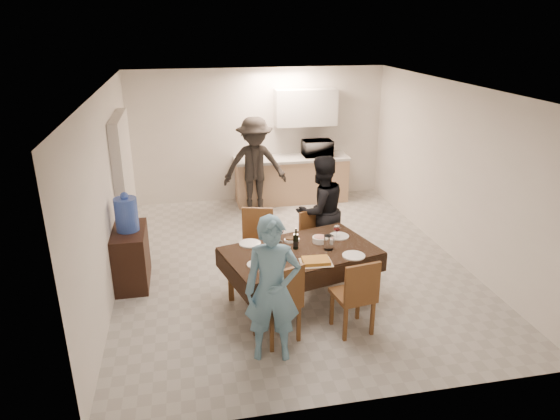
{
  "coord_description": "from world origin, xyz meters",
  "views": [
    {
      "loc": [
        -1.47,
        -6.61,
        3.45
      ],
      "look_at": [
        -0.22,
        -0.3,
        0.98
      ],
      "focal_mm": 32.0,
      "sensor_mm": 36.0,
      "label": 1
    }
  ],
  "objects_px": {
    "water_jug": "(126,214)",
    "person_far": "(320,211)",
    "dining_table": "(300,252)",
    "wine_bottle": "(296,239)",
    "console": "(131,257)",
    "water_pitcher": "(329,243)",
    "savoury_tart": "(316,261)",
    "microwave": "(317,148)",
    "person_near": "(272,290)",
    "person_kitchen": "(255,166)"
  },
  "relations": [
    {
      "from": "dining_table",
      "to": "console",
      "type": "height_order",
      "value": "console"
    },
    {
      "from": "microwave",
      "to": "person_near",
      "type": "bearing_deg",
      "value": 69.65
    },
    {
      "from": "dining_table",
      "to": "person_near",
      "type": "height_order",
      "value": "person_near"
    },
    {
      "from": "console",
      "to": "water_jug",
      "type": "bearing_deg",
      "value": 90.0
    },
    {
      "from": "wine_bottle",
      "to": "water_pitcher",
      "type": "bearing_deg",
      "value": -14.04
    },
    {
      "from": "dining_table",
      "to": "person_far",
      "type": "distance_m",
      "value": 1.19
    },
    {
      "from": "dining_table",
      "to": "person_near",
      "type": "bearing_deg",
      "value": -132.71
    },
    {
      "from": "console",
      "to": "savoury_tart",
      "type": "xyz_separation_m",
      "value": [
        2.26,
        -1.29,
        0.35
      ]
    },
    {
      "from": "wine_bottle",
      "to": "water_pitcher",
      "type": "xyz_separation_m",
      "value": [
        0.4,
        -0.1,
        -0.05
      ]
    },
    {
      "from": "console",
      "to": "person_far",
      "type": "relative_size",
      "value": 0.52
    },
    {
      "from": "dining_table",
      "to": "console",
      "type": "xyz_separation_m",
      "value": [
        -2.16,
        0.91,
        -0.3
      ]
    },
    {
      "from": "water_jug",
      "to": "microwave",
      "type": "relative_size",
      "value": 0.8
    },
    {
      "from": "savoury_tart",
      "to": "console",
      "type": "bearing_deg",
      "value": 150.3
    },
    {
      "from": "person_far",
      "to": "person_kitchen",
      "type": "height_order",
      "value": "person_kitchen"
    },
    {
      "from": "dining_table",
      "to": "person_near",
      "type": "relative_size",
      "value": 1.28
    },
    {
      "from": "dining_table",
      "to": "person_far",
      "type": "height_order",
      "value": "person_far"
    },
    {
      "from": "water_jug",
      "to": "microwave",
      "type": "bearing_deg",
      "value": 40.01
    },
    {
      "from": "console",
      "to": "person_far",
      "type": "bearing_deg",
      "value": 2.93
    },
    {
      "from": "water_jug",
      "to": "person_kitchen",
      "type": "height_order",
      "value": "person_kitchen"
    },
    {
      "from": "wine_bottle",
      "to": "microwave",
      "type": "relative_size",
      "value": 0.49
    },
    {
      "from": "savoury_tart",
      "to": "person_far",
      "type": "xyz_separation_m",
      "value": [
        0.45,
        1.43,
        0.07
      ]
    },
    {
      "from": "console",
      "to": "wine_bottle",
      "type": "xyz_separation_m",
      "value": [
        2.11,
        -0.86,
        0.47
      ]
    },
    {
      "from": "dining_table",
      "to": "wine_bottle",
      "type": "distance_m",
      "value": 0.19
    },
    {
      "from": "water_pitcher",
      "to": "savoury_tart",
      "type": "relative_size",
      "value": 0.5
    },
    {
      "from": "savoury_tart",
      "to": "microwave",
      "type": "xyz_separation_m",
      "value": [
        1.13,
        4.14,
        0.31
      ]
    },
    {
      "from": "wine_bottle",
      "to": "savoury_tart",
      "type": "bearing_deg",
      "value": -70.77
    },
    {
      "from": "person_kitchen",
      "to": "microwave",
      "type": "bearing_deg",
      "value": 18.86
    },
    {
      "from": "person_far",
      "to": "savoury_tart",
      "type": "bearing_deg",
      "value": 53.29
    },
    {
      "from": "dining_table",
      "to": "console",
      "type": "relative_size",
      "value": 2.42
    },
    {
      "from": "console",
      "to": "savoury_tart",
      "type": "bearing_deg",
      "value": -29.7
    },
    {
      "from": "water_pitcher",
      "to": "microwave",
      "type": "bearing_deg",
      "value": 76.94
    },
    {
      "from": "wine_bottle",
      "to": "water_pitcher",
      "type": "distance_m",
      "value": 0.41
    },
    {
      "from": "water_jug",
      "to": "person_near",
      "type": "relative_size",
      "value": 0.28
    },
    {
      "from": "microwave",
      "to": "person_near",
      "type": "distance_m",
      "value": 5.14
    },
    {
      "from": "savoury_tart",
      "to": "person_near",
      "type": "bearing_deg",
      "value": -134.13
    },
    {
      "from": "water_jug",
      "to": "savoury_tart",
      "type": "bearing_deg",
      "value": -29.7
    },
    {
      "from": "dining_table",
      "to": "console",
      "type": "bearing_deg",
      "value": 142.09
    },
    {
      "from": "wine_bottle",
      "to": "dining_table",
      "type": "bearing_deg",
      "value": -45.0
    },
    {
      "from": "water_jug",
      "to": "person_far",
      "type": "xyz_separation_m",
      "value": [
        2.71,
        0.14,
        -0.2
      ]
    },
    {
      "from": "dining_table",
      "to": "person_kitchen",
      "type": "height_order",
      "value": "person_kitchen"
    },
    {
      "from": "microwave",
      "to": "wine_bottle",
      "type": "bearing_deg",
      "value": 70.91
    },
    {
      "from": "water_pitcher",
      "to": "microwave",
      "type": "distance_m",
      "value": 3.92
    },
    {
      "from": "water_pitcher",
      "to": "microwave",
      "type": "relative_size",
      "value": 0.33
    },
    {
      "from": "savoury_tart",
      "to": "microwave",
      "type": "bearing_deg",
      "value": 74.68
    },
    {
      "from": "person_kitchen",
      "to": "savoury_tart",
      "type": "bearing_deg",
      "value": -87.17
    },
    {
      "from": "dining_table",
      "to": "person_kitchen",
      "type": "relative_size",
      "value": 1.15
    },
    {
      "from": "dining_table",
      "to": "water_jug",
      "type": "height_order",
      "value": "water_jug"
    },
    {
      "from": "dining_table",
      "to": "wine_bottle",
      "type": "bearing_deg",
      "value": 119.93
    },
    {
      "from": "savoury_tart",
      "to": "water_pitcher",
      "type": "bearing_deg",
      "value": 52.85
    },
    {
      "from": "wine_bottle",
      "to": "person_near",
      "type": "distance_m",
      "value": 1.21
    }
  ]
}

